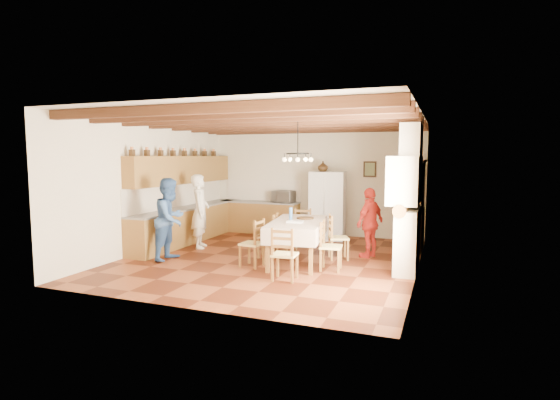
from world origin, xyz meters
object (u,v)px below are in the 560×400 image
object	(u,v)px
chair_left_near	(252,243)
chair_end_far	(303,229)
chair_end_near	(285,254)
person_woman_red	(370,223)
microwave	(284,197)
person_woman_blue	(171,219)
hutch	(413,205)
person_man	(200,211)
chair_right_far	(339,237)
chair_left_far	(268,235)
chair_right_near	(331,246)
refrigerator	(328,205)
dining_table	(297,225)

from	to	relation	value
chair_left_near	chair_end_far	distance (m)	1.93
chair_end_near	person_woman_red	world-z (taller)	person_woman_red
chair_left_near	microwave	xyz separation A→B (m)	(-0.68, 3.66, 0.58)
person_woman_blue	microwave	xyz separation A→B (m)	(1.18, 3.73, 0.19)
hutch	person_man	xyz separation A→B (m)	(-4.78, -1.66, -0.17)
chair_right_far	chair_end_near	size ratio (longest dim) A/B	1.00
chair_left_far	chair_end_far	size ratio (longest dim) A/B	1.00
hutch	person_woman_blue	distance (m)	5.57
person_man	microwave	xyz separation A→B (m)	(1.23, 2.45, 0.18)
hutch	person_man	world-z (taller)	hutch
person_man	chair_end_far	bearing A→B (deg)	-97.46
chair_end_near	person_woman_blue	size ratio (longest dim) A/B	0.55
chair_right_near	chair_left_near	bearing A→B (deg)	94.04
chair_left_near	person_woman_red	world-z (taller)	person_woman_red
refrigerator	person_woman_red	distance (m)	2.23
chair_left_near	chair_end_near	world-z (taller)	same
chair_end_near	person_woman_blue	world-z (taller)	person_woman_blue
person_man	chair_right_far	bearing A→B (deg)	-112.37
person_man	chair_right_near	bearing A→B (deg)	-127.92
person_woman_red	chair_right_far	bearing A→B (deg)	-31.31
chair_right_near	person_woman_red	distance (m)	1.49
person_woman_blue	person_woman_red	distance (m)	4.28
refrigerator	chair_end_far	bearing A→B (deg)	-102.43
dining_table	person_woman_red	world-z (taller)	person_woman_red
person_woman_blue	microwave	distance (m)	3.91
dining_table	chair_left_far	distance (m)	0.87
chair_left_far	chair_right_far	xyz separation A→B (m)	(1.49, 0.35, 0.00)
refrigerator	person_woman_blue	bearing A→B (deg)	-131.56
hutch	dining_table	distance (m)	3.10
chair_left_far	person_woman_blue	world-z (taller)	person_woman_blue
chair_left_near	chair_right_near	distance (m)	1.57
dining_table	microwave	distance (m)	3.36
chair_right_far	chair_end_far	world-z (taller)	same
chair_right_far	chair_end_far	xyz separation A→B (m)	(-0.99, 0.63, 0.00)
person_man	person_woman_red	world-z (taller)	person_man
refrigerator	hutch	world-z (taller)	hutch
refrigerator	person_man	distance (m)	3.37
person_woman_red	microwave	size ratio (longest dim) A/B	2.58
chair_end_near	person_woman_red	size ratio (longest dim) A/B	0.63
hutch	chair_end_far	bearing A→B (deg)	-155.73
chair_right_near	microwave	world-z (taller)	microwave
hutch	person_woman_blue	size ratio (longest dim) A/B	1.21
chair_right_far	person_woman_blue	size ratio (longest dim) A/B	0.55
refrigerator	hutch	distance (m)	2.26
dining_table	chair_right_far	distance (m)	1.00
chair_left_far	person_woman_blue	distance (m)	2.11
dining_table	chair_end_far	bearing A→B (deg)	102.13
chair_left_near	chair_end_far	xyz separation A→B (m)	(0.48, 1.87, 0.00)
chair_right_near	person_man	xyz separation A→B (m)	(-3.45, 0.93, 0.40)
chair_end_near	chair_right_far	bearing A→B (deg)	-109.42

